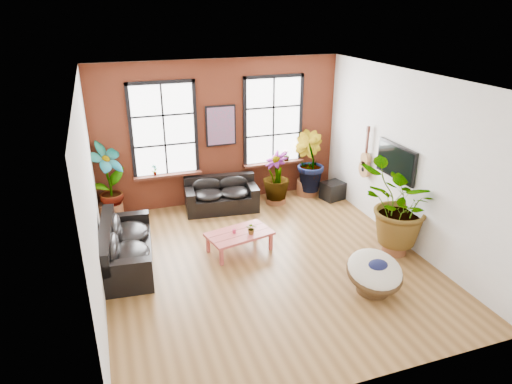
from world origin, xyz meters
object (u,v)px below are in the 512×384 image
at_px(sofa_back, 221,195).
at_px(coffee_table, 239,235).
at_px(sofa_left, 124,247).
at_px(papasan_chair, 375,272).

bearing_deg(sofa_back, coffee_table, -88.68).
bearing_deg(sofa_left, papasan_chair, -114.44).
relative_size(coffee_table, papasan_chair, 1.39).
distance_m(sofa_back, coffee_table, 2.11).
height_order(sofa_back, papasan_chair, sofa_back).
bearing_deg(papasan_chair, sofa_back, 111.03).
distance_m(coffee_table, papasan_chair, 2.76).
relative_size(sofa_back, papasan_chair, 1.79).
height_order(sofa_back, coffee_table, sofa_back).
xyz_separation_m(sofa_back, papasan_chair, (1.61, -4.21, 0.02)).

